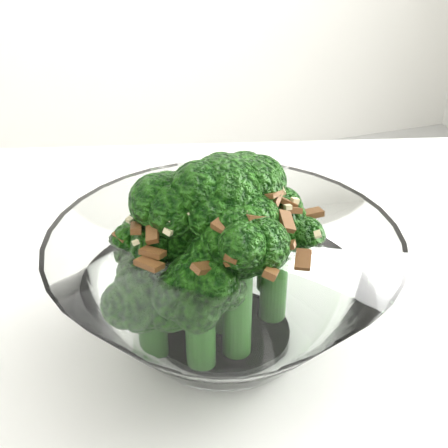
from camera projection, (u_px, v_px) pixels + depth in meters
name	position (u px, v px, depth m)	size (l,w,h in m)	color
table	(149.00, 437.00, 0.48)	(1.37, 1.09, 0.75)	white
broccoli_dish	(222.00, 276.00, 0.44)	(0.25, 0.25, 0.15)	white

